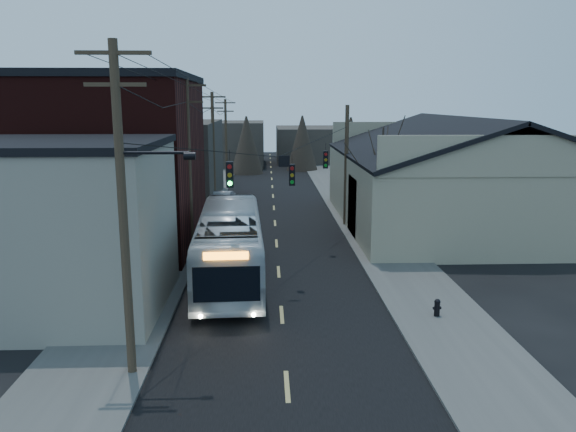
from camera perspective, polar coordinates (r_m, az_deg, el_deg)
name	(u,v)px	position (r m, az deg, el deg)	size (l,w,h in m)	color
ground	(290,423)	(16.52, 0.17, -20.25)	(160.00, 160.00, 0.00)	black
road_surface	(274,213)	(44.89, -1.41, 0.36)	(9.00, 110.00, 0.02)	black
sidewalk_left	(193,212)	(45.26, -9.67, 0.35)	(4.00, 110.00, 0.12)	#474744
sidewalk_right	(355,211)	(45.43, 6.82, 0.48)	(4.00, 110.00, 0.12)	#474744
building_clapboard	(64,230)	(25.07, -21.76, -1.29)	(8.00, 8.00, 7.00)	gray
building_brick	(110,165)	(35.51, -17.63, 5.00)	(10.00, 12.00, 10.00)	black
building_left_far	(166,162)	(51.09, -12.29, 5.42)	(9.00, 14.00, 7.00)	#36302B
warehouse	(457,188)	(41.76, 16.83, 2.76)	(16.16, 20.60, 7.73)	gray
building_far_left	(228,143)	(79.42, -6.15, 7.34)	(10.00, 12.00, 6.00)	#36302B
building_far_right	(317,144)	(84.60, 2.98, 7.31)	(12.00, 14.00, 5.00)	#36302B
bare_tree	(381,186)	(35.14, 9.47, 3.02)	(0.40, 0.40, 7.20)	black
utility_lines	(229,158)	(38.44, -5.99, 5.87)	(11.24, 45.28, 10.50)	#382B1E
bus	(230,245)	(27.87, -5.93, -2.92)	(2.99, 12.77, 3.56)	silver
parked_car	(222,201)	(46.65, -6.73, 1.57)	(1.49, 4.28, 1.41)	#999AA0
fire_hydrant	(437,307)	(23.93, 14.91, -8.90)	(0.35, 0.25, 0.73)	black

